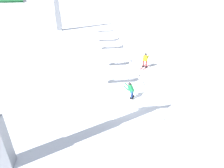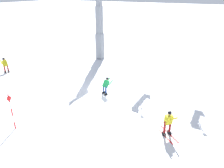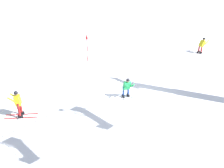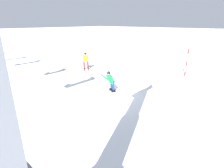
% 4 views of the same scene
% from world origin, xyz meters
% --- Properties ---
extents(ground_plane, '(260.00, 260.00, 0.00)m').
position_xyz_m(ground_plane, '(0.00, 0.00, 0.00)').
color(ground_plane, white).
extents(skier_carving_main, '(1.15, 1.65, 1.55)m').
position_xyz_m(skier_carving_main, '(0.21, -0.38, 0.81)').
color(skier_carving_main, white).
rests_on(skier_carving_main, ground_plane).
extents(lift_tower_near, '(0.77, 2.42, 9.78)m').
position_xyz_m(lift_tower_near, '(-5.35, 7.57, 4.05)').
color(lift_tower_near, gray).
rests_on(lift_tower_near, ground_plane).
extents(trail_marker_pole, '(0.07, 0.28, 2.34)m').
position_xyz_m(trail_marker_pole, '(-2.23, -7.16, 1.26)').
color(trail_marker_pole, red).
rests_on(trail_marker_pole, ground_plane).
extents(skier_distant_uphill, '(1.65, 1.01, 1.64)m').
position_xyz_m(skier_distant_uphill, '(-11.30, -1.12, 0.87)').
color(skier_distant_uphill, white).
rests_on(skier_distant_uphill, ground_plane).
extents(skier_distant_downhill, '(1.67, 1.49, 1.64)m').
position_xyz_m(skier_distant_downhill, '(6.04, -3.24, 0.92)').
color(skier_distant_downhill, red).
rests_on(skier_distant_downhill, ground_plane).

